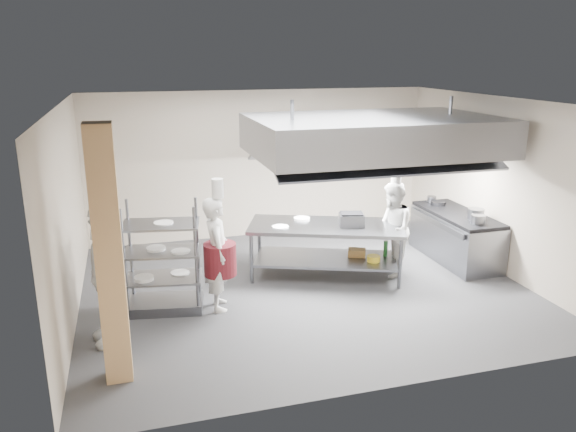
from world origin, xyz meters
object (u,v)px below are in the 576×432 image
object	(u,v)px
chef_line	(392,230)
stockpot	(476,214)
cooking_range	(455,238)
chef_head	(217,254)
chef_plating	(106,274)
island	(326,250)
griddle	(351,220)
pass_rack	(163,257)

from	to	relation	value
chef_line	stockpot	bearing A→B (deg)	104.95
cooking_range	chef_head	bearing A→B (deg)	-169.53
chef_plating	chef_line	bearing A→B (deg)	95.24
island	chef_plating	xyz separation A→B (m)	(-3.52, -1.40, 0.50)
cooking_range	griddle	distance (m)	2.27
chef_line	chef_plating	distance (m)	4.74
pass_rack	chef_plating	size ratio (longest dim) A/B	0.86
island	stockpot	size ratio (longest dim) A/B	9.29
chef_head	griddle	distance (m)	2.45
stockpot	chef_plating	bearing A→B (deg)	-170.60
island	stockpot	world-z (taller)	stockpot
island	stockpot	bearing A→B (deg)	13.04
pass_rack	chef_head	size ratio (longest dim) A/B	0.96
chef_plating	stockpot	size ratio (longest dim) A/B	6.86
chef_plating	stockpot	bearing A→B (deg)	90.97
cooking_range	chef_line	world-z (taller)	chef_line
cooking_range	chef_head	world-z (taller)	chef_head
cooking_range	griddle	xyz separation A→B (m)	(-2.18, -0.22, 0.59)
chef_head	chef_plating	xyz separation A→B (m)	(-1.54, -0.63, 0.10)
pass_rack	chef_head	world-z (taller)	chef_head
stockpot	island	bearing A→B (deg)	171.67
pass_rack	stockpot	world-z (taller)	pass_rack
chef_plating	island	bearing A→B (deg)	103.32
chef_line	chef_plating	xyz separation A→B (m)	(-4.60, -1.12, 0.14)
chef_head	chef_line	size ratio (longest dim) A/B	1.05
island	pass_rack	world-z (taller)	pass_rack
island	cooking_range	distance (m)	2.57
chef_plating	griddle	world-z (taller)	chef_plating
island	pass_rack	xyz separation A→B (m)	(-2.76, -0.60, 0.37)
pass_rack	chef_line	distance (m)	3.85
chef_line	griddle	world-z (taller)	chef_line
pass_rack	stockpot	distance (m)	5.40
pass_rack	chef_head	distance (m)	0.80
chef_line	stockpot	world-z (taller)	chef_line
cooking_range	griddle	world-z (taller)	griddle
pass_rack	cooking_range	size ratio (longest dim) A/B	0.82
pass_rack	stockpot	bearing A→B (deg)	11.95
chef_plating	griddle	bearing A→B (deg)	99.24
chef_head	stockpot	distance (m)	4.62
chef_plating	stockpot	xyz separation A→B (m)	(6.15, 1.02, 0.04)
cooking_range	chef_head	size ratio (longest dim) A/B	1.16
island	pass_rack	distance (m)	2.85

